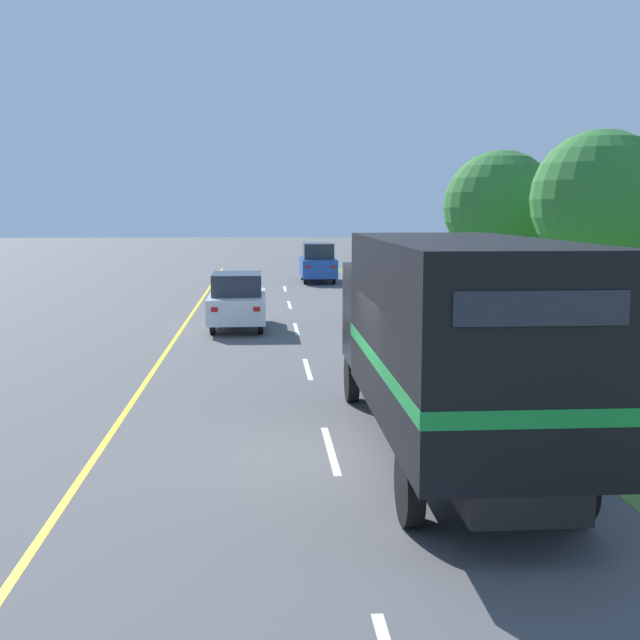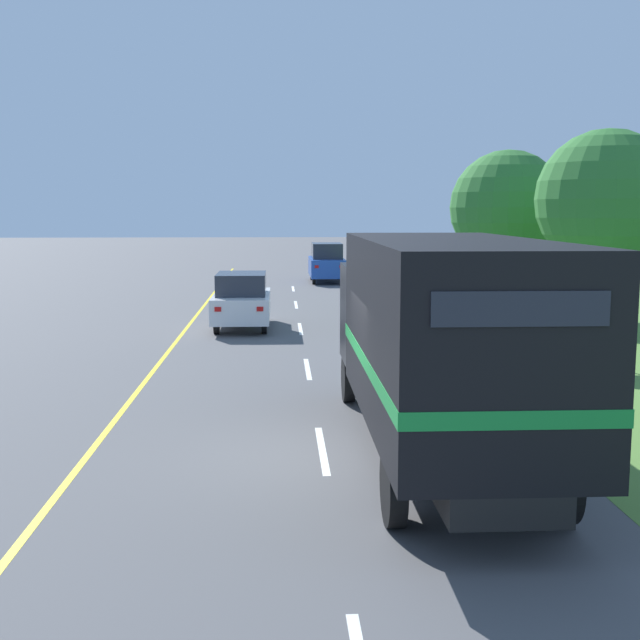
# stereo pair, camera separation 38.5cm
# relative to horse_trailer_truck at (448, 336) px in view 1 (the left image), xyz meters

# --- Properties ---
(ground_plane) EXTENTS (200.00, 200.00, 0.00)m
(ground_plane) POSITION_rel_horse_trailer_truck_xyz_m (-1.75, 0.26, -1.93)
(ground_plane) COLOR #515154
(edge_line_yellow) EXTENTS (0.12, 57.54, 0.01)m
(edge_line_yellow) POSITION_rel_horse_trailer_truck_xyz_m (-5.45, 11.91, -1.93)
(edge_line_yellow) COLOR yellow
(edge_line_yellow) RESTS_ON ground
(centre_dash_near) EXTENTS (0.12, 2.60, 0.01)m
(centre_dash_near) POSITION_rel_horse_trailer_truck_xyz_m (-1.75, 0.59, -1.93)
(centre_dash_near) COLOR white
(centre_dash_near) RESTS_ON ground
(centre_dash_mid_a) EXTENTS (0.12, 2.60, 0.01)m
(centre_dash_mid_a) POSITION_rel_horse_trailer_truck_xyz_m (-1.75, 7.19, -1.93)
(centre_dash_mid_a) COLOR white
(centre_dash_mid_a) RESTS_ON ground
(centre_dash_mid_b) EXTENTS (0.12, 2.60, 0.01)m
(centre_dash_mid_b) POSITION_rel_horse_trailer_truck_xyz_m (-1.75, 13.79, -1.93)
(centre_dash_mid_b) COLOR white
(centre_dash_mid_b) RESTS_ON ground
(centre_dash_far) EXTENTS (0.12, 2.60, 0.01)m
(centre_dash_far) POSITION_rel_horse_trailer_truck_xyz_m (-1.75, 20.39, -1.93)
(centre_dash_far) COLOR white
(centre_dash_far) RESTS_ON ground
(centre_dash_farthest) EXTENTS (0.12, 2.60, 0.01)m
(centre_dash_farthest) POSITION_rel_horse_trailer_truck_xyz_m (-1.75, 26.99, -1.93)
(centre_dash_farthest) COLOR white
(centre_dash_farthest) RESTS_ON ground
(horse_trailer_truck) EXTENTS (2.45, 8.58, 3.42)m
(horse_trailer_truck) POSITION_rel_horse_trailer_truck_xyz_m (0.00, 0.00, 0.00)
(horse_trailer_truck) COLOR black
(horse_trailer_truck) RESTS_ON ground
(lead_car_white) EXTENTS (1.80, 4.02, 1.81)m
(lead_car_white) POSITION_rel_horse_trailer_truck_xyz_m (-3.63, 14.02, -1.01)
(lead_car_white) COLOR black
(lead_car_white) RESTS_ON ground
(lead_car_blue_ahead) EXTENTS (1.80, 4.29, 2.07)m
(lead_car_blue_ahead) POSITION_rel_horse_trailer_truck_xyz_m (0.10, 30.63, -0.90)
(lead_car_blue_ahead) COLOR black
(lead_car_blue_ahead) RESTS_ON ground
(highway_sign) EXTENTS (1.85, 0.09, 2.74)m
(highway_sign) POSITION_rel_horse_trailer_truck_xyz_m (4.72, 7.34, -0.22)
(highway_sign) COLOR #9E9EA3
(highway_sign) RESTS_ON ground
(roadside_tree_near) EXTENTS (4.18, 4.18, 6.22)m
(roadside_tree_near) POSITION_rel_horse_trailer_truck_xyz_m (7.37, 11.89, 2.19)
(roadside_tree_near) COLOR #4C3823
(roadside_tree_near) RESTS_ON ground
(roadside_tree_mid) EXTENTS (4.20, 4.20, 6.00)m
(roadside_tree_mid) POSITION_rel_horse_trailer_truck_xyz_m (5.96, 17.40, 1.96)
(roadside_tree_mid) COLOR #4C3823
(roadside_tree_mid) RESTS_ON ground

